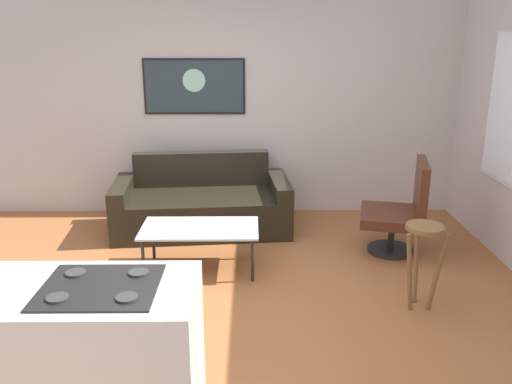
{
  "coord_description": "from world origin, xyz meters",
  "views": [
    {
      "loc": [
        0.15,
        -3.86,
        2.15
      ],
      "look_at": [
        0.19,
        0.9,
        0.7
      ],
      "focal_mm": 36.92,
      "sensor_mm": 36.0,
      "label": 1
    }
  ],
  "objects_px": {
    "armchair": "(402,211)",
    "couch": "(202,206)",
    "coffee_table": "(200,230)",
    "bar_stool": "(423,247)",
    "wall_painting": "(194,86)"
  },
  "relations": [
    {
      "from": "couch",
      "to": "bar_stool",
      "type": "bearing_deg",
      "value": -43.58
    },
    {
      "from": "coffee_table",
      "to": "wall_painting",
      "type": "distance_m",
      "value": 2.05
    },
    {
      "from": "couch",
      "to": "coffee_table",
      "type": "bearing_deg",
      "value": -85.89
    },
    {
      "from": "couch",
      "to": "coffee_table",
      "type": "height_order",
      "value": "couch"
    },
    {
      "from": "armchair",
      "to": "wall_painting",
      "type": "relative_size",
      "value": 0.81
    },
    {
      "from": "couch",
      "to": "wall_painting",
      "type": "bearing_deg",
      "value": 100.33
    },
    {
      "from": "couch",
      "to": "coffee_table",
      "type": "xyz_separation_m",
      "value": [
        0.08,
        -1.09,
        0.12
      ]
    },
    {
      "from": "coffee_table",
      "to": "wall_painting",
      "type": "xyz_separation_m",
      "value": [
        -0.19,
        1.69,
        1.15
      ]
    },
    {
      "from": "armchair",
      "to": "bar_stool",
      "type": "xyz_separation_m",
      "value": [
        -0.15,
        -1.11,
        0.08
      ]
    },
    {
      "from": "armchair",
      "to": "couch",
      "type": "bearing_deg",
      "value": 161.04
    },
    {
      "from": "couch",
      "to": "bar_stool",
      "type": "xyz_separation_m",
      "value": [
        1.91,
        -1.82,
        0.26
      ]
    },
    {
      "from": "wall_painting",
      "to": "couch",
      "type": "bearing_deg",
      "value": -79.67
    },
    {
      "from": "armchair",
      "to": "bar_stool",
      "type": "bearing_deg",
      "value": -97.59
    },
    {
      "from": "armchair",
      "to": "coffee_table",
      "type": "bearing_deg",
      "value": -169.0
    },
    {
      "from": "couch",
      "to": "bar_stool",
      "type": "height_order",
      "value": "couch"
    }
  ]
}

